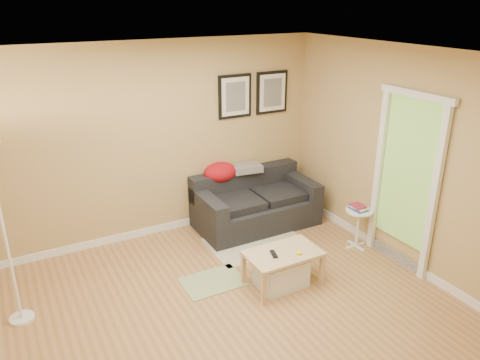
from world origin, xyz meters
The scene contains 22 objects.
floor centered at (0.00, 0.00, 0.00)m, with size 4.50×4.50×0.00m, color #AE7B4A.
ceiling centered at (0.00, 0.00, 2.60)m, with size 4.50×4.50×0.00m, color white.
wall_back centered at (0.00, 2.00, 1.30)m, with size 4.50×4.50×0.00m, color tan.
wall_front centered at (0.00, -2.00, 1.30)m, with size 4.50×4.50×0.00m, color tan.
wall_right centered at (2.25, 0.00, 1.30)m, with size 4.00×4.00×0.00m, color tan.
baseboard_back centered at (0.00, 1.99, 0.05)m, with size 4.50×0.02×0.10m, color white.
baseboard_right centered at (2.24, 0.00, 0.05)m, with size 0.02×4.00×0.10m, color white.
sofa centered at (1.18, 1.53, 0.38)m, with size 1.70×0.90×0.75m, color black, non-canonical shape.
red_throw centered at (0.78, 1.87, 0.77)m, with size 0.48×0.36×0.28m, color red, non-canonical shape.
plaid_throw centered at (1.18, 1.82, 0.78)m, with size 0.42×0.26×0.10m, color tan, non-canonical shape.
framed_print_left centered at (1.08, 1.98, 1.80)m, with size 0.50×0.04×0.60m, color black, non-canonical shape.
framed_print_right centered at (1.68, 1.98, 1.80)m, with size 0.50×0.04×0.60m, color black, non-canonical shape.
area_rug centered at (0.91, 1.08, 0.01)m, with size 1.25×0.85×0.01m, color #C2B699.
green_runner centered at (0.01, 0.50, 0.01)m, with size 0.70×0.50×0.01m, color #668C4C.
coffee_table centered at (0.69, 0.09, 0.21)m, with size 0.84×0.51×0.42m, color tan, non-canonical shape.
remote_control centered at (0.57, 0.10, 0.43)m, with size 0.05×0.16×0.02m, color black.
tape_roll centered at (0.82, -0.02, 0.43)m, with size 0.07×0.07×0.03m, color yellow.
storage_bin centered at (0.66, 0.09, 0.17)m, with size 0.56×0.41×0.34m, color white, non-canonical shape.
side_table centered at (2.02, 0.35, 0.27)m, with size 0.35×0.35×0.53m, color white, non-canonical shape.
book_stack centered at (2.02, 0.37, 0.57)m, with size 0.16×0.22×0.07m, color navy, non-canonical shape.
floor_lamp centered at (-2.00, 0.83, 0.90)m, with size 0.25×0.25×1.89m, color white, non-canonical shape.
doorway centered at (2.20, -0.15, 1.02)m, with size 0.12×1.01×2.13m, color white, non-canonical shape.
Camera 1 is at (-1.90, -3.66, 3.08)m, focal length 34.79 mm.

